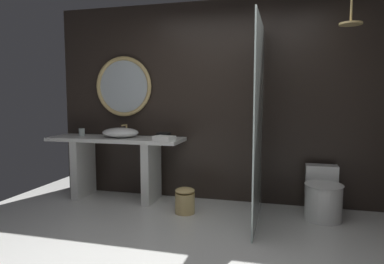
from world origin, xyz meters
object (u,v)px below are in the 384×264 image
vessel_sink (120,133)px  tumbler_cup (82,132)px  toilet (323,195)px  waste_bin (185,200)px  rain_shower_head (351,20)px  folded_hand_towel (164,138)px  round_wall_mirror (123,87)px  tissue_box (164,136)px

vessel_sink → tumbler_cup: vessel_sink is taller
vessel_sink → toilet: 2.62m
tumbler_cup → waste_bin: bearing=-13.5°
rain_shower_head → folded_hand_towel: rain_shower_head is taller
round_wall_mirror → toilet: round_wall_mirror is taller
tissue_box → rain_shower_head: rain_shower_head is taller
vessel_sink → waste_bin: 1.28m
tissue_box → rain_shower_head: size_ratio=0.39×
round_wall_mirror → waste_bin: size_ratio=2.70×
tissue_box → toilet: tissue_box is taller
tissue_box → rain_shower_head: bearing=-6.3°
round_wall_mirror → vessel_sink: bearing=-75.1°
toilet → waste_bin: bearing=-170.6°
vessel_sink → folded_hand_towel: size_ratio=2.04×
vessel_sink → tumbler_cup: bearing=175.6°
round_wall_mirror → folded_hand_towel: round_wall_mirror is taller
toilet → waste_bin: (-1.56, -0.26, -0.10)m
rain_shower_head → toilet: rain_shower_head is taller
vessel_sink → rain_shower_head: 3.01m
round_wall_mirror → tissue_box: bearing=-21.3°
tissue_box → waste_bin: tissue_box is taller
vessel_sink → waste_bin: bearing=-18.8°
tumbler_cup → rain_shower_head: rain_shower_head is taller
tumbler_cup → tissue_box: size_ratio=0.66×
round_wall_mirror → rain_shower_head: rain_shower_head is taller
round_wall_mirror → folded_hand_towel: bearing=-30.2°
rain_shower_head → vessel_sink: bearing=175.0°
vessel_sink → tumbler_cup: 0.61m
vessel_sink → round_wall_mirror: round_wall_mirror is taller
tissue_box → waste_bin: 0.88m
tumbler_cup → toilet: (3.15, -0.13, -0.63)m
tissue_box → folded_hand_towel: 0.19m
vessel_sink → folded_hand_towel: vessel_sink is taller
tumbler_cup → folded_hand_towel: 1.31m
vessel_sink → toilet: vessel_sink is taller
waste_bin → vessel_sink: bearing=161.2°
round_wall_mirror → waste_bin: round_wall_mirror is taller
tissue_box → round_wall_mirror: size_ratio=0.18×
tissue_box → rain_shower_head: 2.48m
tumbler_cup → waste_bin: 1.80m
vessel_sink → rain_shower_head: (2.73, -0.24, 1.25)m
tumbler_cup → folded_hand_towel: size_ratio=0.42×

